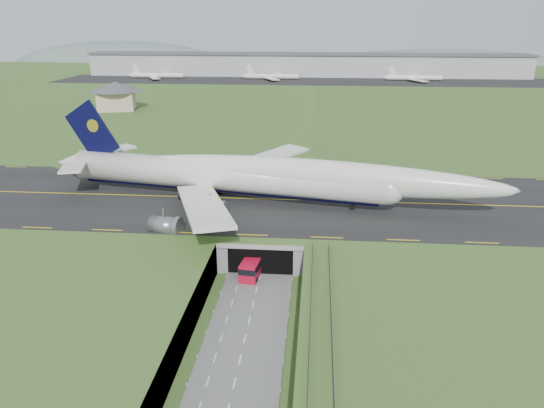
# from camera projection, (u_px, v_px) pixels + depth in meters

# --- Properties ---
(ground) EXTENTS (900.00, 900.00, 0.00)m
(ground) POSITION_uv_depth(u_px,v_px,m) (255.00, 296.00, 89.94)
(ground) COLOR #335823
(ground) RESTS_ON ground
(airfield_deck) EXTENTS (800.00, 800.00, 6.00)m
(airfield_deck) POSITION_uv_depth(u_px,v_px,m) (255.00, 280.00, 88.95)
(airfield_deck) COLOR gray
(airfield_deck) RESTS_ON ground
(trench_road) EXTENTS (12.00, 75.00, 0.20)m
(trench_road) POSITION_uv_depth(u_px,v_px,m) (250.00, 319.00, 82.86)
(trench_road) COLOR slate
(trench_road) RESTS_ON ground
(taxiway) EXTENTS (800.00, 44.00, 0.18)m
(taxiway) POSITION_uv_depth(u_px,v_px,m) (272.00, 199.00, 118.92)
(taxiway) COLOR black
(taxiway) RESTS_ON airfield_deck
(tunnel_portal) EXTENTS (17.00, 22.30, 6.00)m
(tunnel_portal) POSITION_uv_depth(u_px,v_px,m) (265.00, 239.00, 104.53)
(tunnel_portal) COLOR gray
(tunnel_portal) RESTS_ON ground
(guideway) EXTENTS (3.00, 53.00, 7.05)m
(guideway) POSITION_uv_depth(u_px,v_px,m) (321.00, 336.00, 69.31)
(guideway) COLOR #A8A8A3
(guideway) RESTS_ON ground
(jumbo_jet) EXTENTS (103.39, 64.14, 21.58)m
(jumbo_jet) POSITION_uv_depth(u_px,v_px,m) (256.00, 176.00, 115.87)
(jumbo_jet) COLOR silver
(jumbo_jet) RESTS_ON ground
(shuttle_tram) EXTENTS (4.18, 8.56, 3.33)m
(shuttle_tram) POSITION_uv_depth(u_px,v_px,m) (252.00, 266.00, 96.61)
(shuttle_tram) COLOR red
(shuttle_tram) RESTS_ON ground
(service_building) EXTENTS (27.12, 27.12, 12.26)m
(service_building) POSITION_uv_depth(u_px,v_px,m) (116.00, 93.00, 232.58)
(service_building) COLOR #C8B190
(service_building) RESTS_ON ground
(cargo_terminal) EXTENTS (320.00, 67.00, 15.60)m
(cargo_terminal) POSITION_uv_depth(u_px,v_px,m) (305.00, 64.00, 366.59)
(cargo_terminal) COLOR #B2B2B2
(cargo_terminal) RESTS_ON ground
(distant_hills) EXTENTS (700.00, 91.00, 60.00)m
(distant_hills) POSITION_uv_depth(u_px,v_px,m) (379.00, 73.00, 489.94)
(distant_hills) COLOR slate
(distant_hills) RESTS_ON ground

